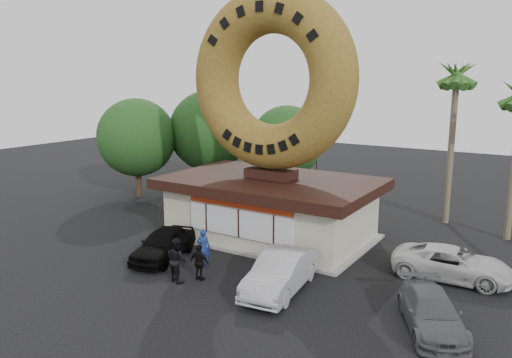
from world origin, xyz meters
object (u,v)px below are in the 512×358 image
at_px(person_right, 200,263).
at_px(car_silver, 281,272).
at_px(donut_shop, 271,206).
at_px(street_lamp, 320,136).
at_px(car_white, 453,264).
at_px(giant_donut, 272,80).
at_px(person_left, 203,248).
at_px(car_black, 163,244).
at_px(car_grey, 432,312).
at_px(person_center, 176,260).

xyz_separation_m(person_right, car_silver, (3.47, 0.93, -0.00)).
xyz_separation_m(donut_shop, street_lamp, (-1.86, 10.02, 2.72)).
distance_m(donut_shop, person_right, 6.80).
distance_m(donut_shop, car_white, 9.69).
bearing_deg(donut_shop, car_white, -4.42).
distance_m(giant_donut, person_left, 9.29).
height_order(donut_shop, person_left, donut_shop).
height_order(giant_donut, car_silver, giant_donut).
bearing_deg(person_left, car_black, -14.88).
xyz_separation_m(person_left, car_black, (-2.24, -0.26, -0.16)).
bearing_deg(person_right, car_black, -21.54).
xyz_separation_m(street_lamp, car_white, (11.46, -10.76, -3.79)).
bearing_deg(person_left, car_grey, 156.12).
relative_size(donut_shop, car_white, 2.23).
relative_size(person_center, car_black, 0.44).
bearing_deg(car_black, street_lamp, 72.87).
relative_size(car_silver, car_white, 0.97).
distance_m(car_black, car_white, 13.20).
xyz_separation_m(person_left, car_silver, (4.34, -0.45, -0.10)).
distance_m(car_black, car_silver, 6.59).
xyz_separation_m(donut_shop, person_left, (-0.43, -5.34, -0.87)).
xyz_separation_m(donut_shop, car_silver, (3.92, -5.79, -0.97)).
distance_m(person_right, car_grey, 9.52).
bearing_deg(giant_donut, car_grey, -30.30).
height_order(street_lamp, person_right, street_lamp).
relative_size(street_lamp, person_right, 4.97).
xyz_separation_m(giant_donut, car_grey, (9.92, -5.79, -7.84)).
bearing_deg(car_grey, person_center, 161.68).
height_order(street_lamp, car_grey, street_lamp).
distance_m(street_lamp, car_black, 16.08).
bearing_deg(person_center, car_black, -21.17).
bearing_deg(car_black, car_white, 7.45).
relative_size(person_left, car_black, 0.41).
distance_m(giant_donut, street_lamp, 10.92).
height_order(giant_donut, car_black, giant_donut).
distance_m(person_left, person_center, 1.96).
distance_m(donut_shop, car_grey, 11.53).
distance_m(giant_donut, car_black, 9.92).
relative_size(street_lamp, car_white, 1.60).
bearing_deg(person_left, person_right, 101.01).
relative_size(giant_donut, car_black, 2.16).
relative_size(car_black, car_grey, 0.99).
relative_size(person_center, car_grey, 0.44).
bearing_deg(person_left, donut_shop, -116.05).
distance_m(street_lamp, person_left, 15.84).
bearing_deg(car_grey, car_silver, 153.37).
bearing_deg(car_white, person_right, 119.54).
relative_size(car_silver, car_grey, 1.11).
xyz_separation_m(person_center, car_grey, (10.26, 1.52, -0.32)).
height_order(giant_donut, person_left, giant_donut).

